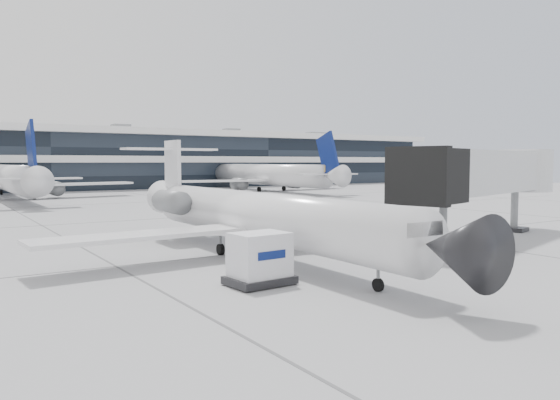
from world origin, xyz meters
TOP-DOWN VIEW (x-y plane):
  - ground at (0.00, 0.00)m, footprint 220.00×220.00m
  - terminal at (0.00, 82.00)m, footprint 170.00×22.00m
  - bg_jet_center at (-8.00, 55.00)m, footprint 32.00×40.00m
  - bg_jet_right at (32.00, 55.00)m, footprint 32.00×40.00m
  - regional_jet at (-2.93, -0.89)m, footprint 22.61×28.10m
  - jet_bridge at (13.12, -3.69)m, footprint 18.15×7.96m
  - cargo_uld at (-6.22, -7.12)m, footprint 2.70×2.08m
  - traffic_cone at (1.00, 12.57)m, footprint 0.42×0.42m

SIDE VIEW (x-z plane):
  - ground at x=0.00m, z-range 0.00..0.00m
  - bg_jet_center at x=-8.00m, z-range -4.80..4.80m
  - bg_jet_right at x=32.00m, z-range -4.80..4.80m
  - traffic_cone at x=1.00m, z-range -0.01..0.54m
  - cargo_uld at x=-6.22m, z-range 0.01..2.10m
  - regional_jet at x=-2.93m, z-range -1.03..5.48m
  - jet_bridge at x=13.12m, z-range 1.35..7.25m
  - terminal at x=0.00m, z-range 0.00..10.00m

